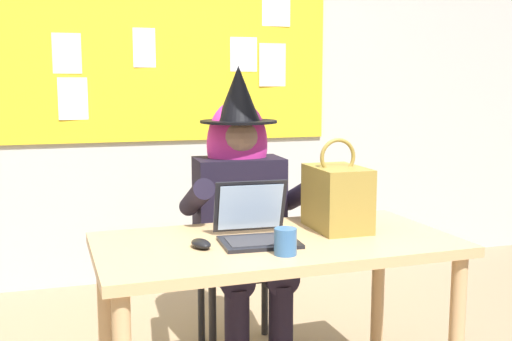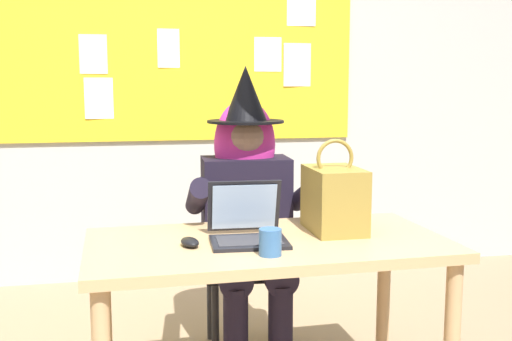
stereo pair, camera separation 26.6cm
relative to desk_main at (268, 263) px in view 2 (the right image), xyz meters
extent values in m
cube|color=#B2B2AD|center=(-0.19, 1.97, 0.69)|extent=(5.99, 0.10, 2.65)
cube|color=yellow|center=(-0.19, 1.91, 0.91)|extent=(2.40, 0.02, 1.20)
cube|color=white|center=(0.43, 1.90, 0.89)|extent=(0.19, 0.00, 0.23)
cube|color=#F4E0C6|center=(0.65, 1.90, 0.82)|extent=(0.23, 0.02, 0.29)
cube|color=#F4E0C6|center=(-0.72, 1.90, 0.88)|extent=(0.18, 0.01, 0.25)
cube|color=white|center=(0.66, 1.90, 1.21)|extent=(0.20, 0.01, 0.26)
cube|color=white|center=(-0.24, 1.90, 0.92)|extent=(0.14, 0.01, 0.25)
cube|color=white|center=(-0.69, 1.90, 0.59)|extent=(0.21, 0.01, 0.27)
cube|color=tan|center=(0.00, 0.00, 0.07)|extent=(1.40, 0.75, 0.04)
cylinder|color=tan|center=(-0.64, 0.28, -0.29)|extent=(0.06, 0.06, 0.69)
cylinder|color=tan|center=(0.62, 0.31, -0.29)|extent=(0.06, 0.06, 0.69)
cube|color=black|center=(0.04, 0.64, -0.20)|extent=(0.44, 0.44, 0.04)
cube|color=black|center=(0.05, 0.83, 0.04)|extent=(0.38, 0.06, 0.45)
cylinder|color=#262628|center=(0.20, 0.46, -0.43)|extent=(0.04, 0.04, 0.41)
cylinder|color=#262628|center=(-0.14, 0.48, -0.43)|extent=(0.04, 0.04, 0.41)
cylinder|color=#262628|center=(0.22, 0.80, -0.43)|extent=(0.04, 0.04, 0.41)
cylinder|color=#262628|center=(-0.12, 0.82, -0.43)|extent=(0.04, 0.04, 0.41)
cylinder|color=black|center=(0.12, 0.27, -0.41)|extent=(0.11, 0.11, 0.45)
cylinder|color=black|center=(-0.08, 0.28, -0.41)|extent=(0.11, 0.11, 0.45)
cylinder|color=black|center=(0.13, 0.44, -0.15)|extent=(0.17, 0.43, 0.15)
cylinder|color=black|center=(-0.07, 0.45, -0.15)|extent=(0.17, 0.43, 0.15)
cube|color=black|center=(0.04, 0.66, 0.08)|extent=(0.43, 0.28, 0.52)
cylinder|color=black|center=(0.28, 0.42, 0.19)|extent=(0.11, 0.47, 0.24)
cylinder|color=black|center=(-0.22, 0.44, 0.19)|extent=(0.11, 0.47, 0.24)
sphere|color=#A37A60|center=(0.04, 0.66, 0.44)|extent=(0.20, 0.20, 0.20)
ellipsoid|color=#D82D8C|center=(0.04, 0.69, 0.40)|extent=(0.31, 0.23, 0.44)
cylinder|color=black|center=(0.04, 0.66, 0.51)|extent=(0.37, 0.37, 0.01)
cone|color=black|center=(0.04, 0.66, 0.64)|extent=(0.21, 0.21, 0.27)
cube|color=black|center=(-0.08, -0.05, 0.10)|extent=(0.30, 0.23, 0.01)
cube|color=#333338|center=(-0.08, -0.05, 0.11)|extent=(0.25, 0.17, 0.00)
cube|color=black|center=(-0.08, 0.10, 0.21)|extent=(0.29, 0.09, 0.21)
cube|color=#99B7E0|center=(-0.08, 0.09, 0.21)|extent=(0.26, 0.08, 0.18)
ellipsoid|color=black|center=(-0.30, -0.04, 0.11)|extent=(0.09, 0.12, 0.03)
cube|color=olive|center=(0.30, 0.09, 0.22)|extent=(0.20, 0.30, 0.26)
torus|color=olive|center=(0.30, 0.09, 0.39)|extent=(0.16, 0.02, 0.16)
cylinder|color=#336099|center=(-0.04, -0.21, 0.14)|extent=(0.08, 0.08, 0.09)
camera|label=1|loc=(-0.77, -2.19, 0.69)|focal=43.36mm
camera|label=2|loc=(-0.51, -2.26, 0.69)|focal=43.36mm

